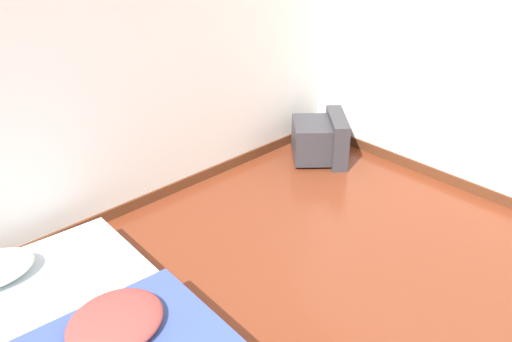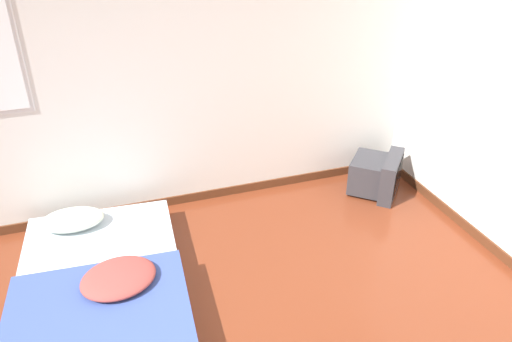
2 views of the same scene
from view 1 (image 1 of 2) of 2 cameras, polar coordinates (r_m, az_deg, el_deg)
crt_tv at (r=5.18m, az=6.57°, el=3.20°), size 0.67×0.68×0.42m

